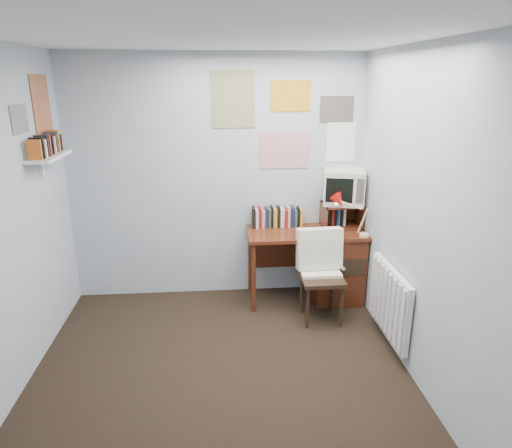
{
  "coord_description": "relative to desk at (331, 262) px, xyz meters",
  "views": [
    {
      "loc": [
        0.01,
        -2.87,
        2.25
      ],
      "look_at": [
        0.34,
        0.91,
        1.03
      ],
      "focal_mm": 32.0,
      "sensor_mm": 36.0,
      "label": 1
    }
  ],
  "objects": [
    {
      "name": "radiator",
      "position": [
        0.29,
        -0.93,
        0.01
      ],
      "size": [
        0.09,
        0.8,
        0.6
      ],
      "primitive_type": "cube",
      "color": "white",
      "rests_on": "right_wall"
    },
    {
      "name": "ceiling",
      "position": [
        -1.17,
        -1.48,
        2.09
      ],
      "size": [
        3.0,
        3.5,
        0.02
      ],
      "primitive_type": "cube",
      "color": "white",
      "rests_on": "back_wall"
    },
    {
      "name": "crt_tv",
      "position": [
        0.13,
        0.13,
        0.8
      ],
      "size": [
        0.49,
        0.46,
        0.38
      ],
      "primitive_type": "cube",
      "rotation": [
        0.0,
        0.0,
        -0.26
      ],
      "color": "beige",
      "rests_on": "tv_riser"
    },
    {
      "name": "desk_lamp",
      "position": [
        0.27,
        -0.21,
        0.54
      ],
      "size": [
        0.28,
        0.25,
        0.36
      ],
      "primitive_type": "cube",
      "rotation": [
        0.0,
        0.0,
        0.11
      ],
      "color": "red",
      "rests_on": "desk"
    },
    {
      "name": "ground",
      "position": [
        -1.17,
        -1.48,
        -0.41
      ],
      "size": [
        3.5,
        3.5,
        0.0
      ],
      "primitive_type": "plane",
      "color": "black",
      "rests_on": "ground"
    },
    {
      "name": "back_wall",
      "position": [
        -1.17,
        0.27,
        0.84
      ],
      "size": [
        3.0,
        0.02,
        2.5
      ],
      "primitive_type": "cube",
      "color": "#ADBAC6",
      "rests_on": "ground"
    },
    {
      "name": "right_wall",
      "position": [
        0.33,
        -1.48,
        0.84
      ],
      "size": [
        0.02,
        3.5,
        2.5
      ],
      "primitive_type": "cube",
      "color": "#ADBAC6",
      "rests_on": "ground"
    },
    {
      "name": "posters_left",
      "position": [
        -2.67,
        -0.38,
        1.59
      ],
      "size": [
        0.01,
        0.7,
        0.6
      ],
      "primitive_type": "cube",
      "color": "white",
      "rests_on": "left_wall"
    },
    {
      "name": "posters_back",
      "position": [
        -0.47,
        0.26,
        1.44
      ],
      "size": [
        1.2,
        0.01,
        0.9
      ],
      "primitive_type": "cube",
      "color": "white",
      "rests_on": "back_wall"
    },
    {
      "name": "desk",
      "position": [
        0.0,
        0.0,
        0.0
      ],
      "size": [
        1.2,
        0.55,
        0.76
      ],
      "color": "#592614",
      "rests_on": "ground"
    },
    {
      "name": "book_row",
      "position": [
        -0.51,
        0.18,
        0.46
      ],
      "size": [
        0.6,
        0.14,
        0.22
      ],
      "primitive_type": "cube",
      "color": "#592614",
      "rests_on": "desk"
    },
    {
      "name": "wall_shelf",
      "position": [
        -2.57,
        -0.38,
        1.21
      ],
      "size": [
        0.2,
        0.62,
        0.24
      ],
      "primitive_type": "cube",
      "color": "white",
      "rests_on": "left_wall"
    },
    {
      "name": "desk_chair",
      "position": [
        -0.2,
        -0.45,
        0.02
      ],
      "size": [
        0.44,
        0.42,
        0.85
      ],
      "primitive_type": "cube",
      "rotation": [
        0.0,
        0.0,
        0.0
      ],
      "color": "black",
      "rests_on": "ground"
    },
    {
      "name": "tv_riser",
      "position": [
        0.12,
        0.11,
        0.48
      ],
      "size": [
        0.4,
        0.3,
        0.25
      ],
      "primitive_type": "cube",
      "color": "#592614",
      "rests_on": "desk"
    }
  ]
}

